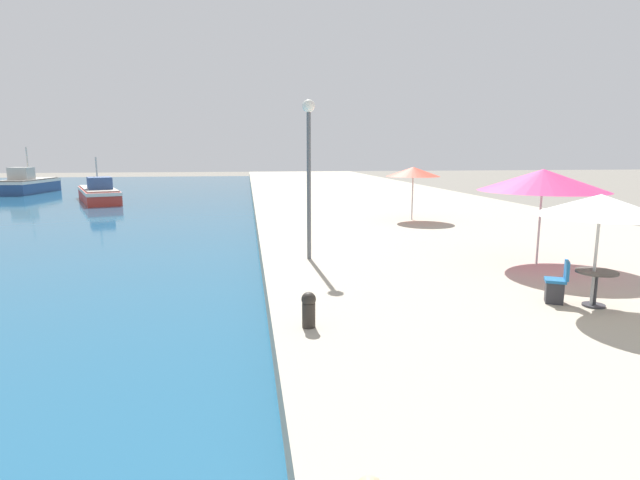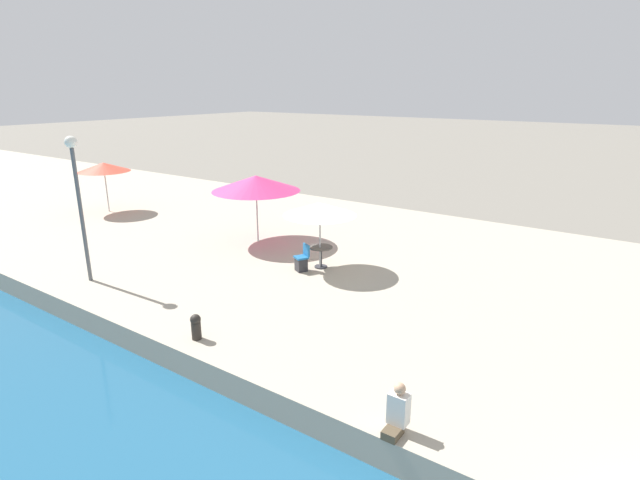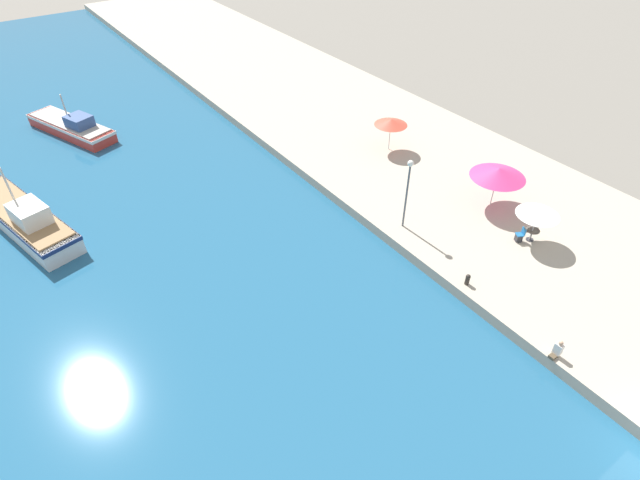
# 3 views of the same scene
# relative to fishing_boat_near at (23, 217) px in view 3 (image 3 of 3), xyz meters

# --- Properties ---
(quay_promenade) EXTENTS (16.00, 90.00, 0.71)m
(quay_promenade) POSITION_rel_fishing_boat_near_xyz_m (25.45, 6.04, -0.54)
(quay_promenade) COLOR #B2A893
(quay_promenade) RESTS_ON ground_plane
(fishing_boat_near) EXTENTS (4.94, 10.79, 4.34)m
(fishing_boat_near) POSITION_rel_fishing_boat_near_xyz_m (0.00, 0.00, 0.00)
(fishing_boat_near) COLOR silver
(fishing_boat_near) RESTS_ON water_basin
(fishing_boat_mid) EXTENTS (5.29, 9.07, 3.38)m
(fishing_boat_mid) POSITION_rel_fishing_boat_near_xyz_m (5.82, 11.72, -0.18)
(fishing_boat_mid) COLOR red
(fishing_boat_mid) RESTS_ON water_basin
(cafe_umbrella_pink) EXTENTS (2.47, 2.47, 2.30)m
(cafe_umbrella_pink) POSITION_rel_fishing_boat_near_xyz_m (23.95, -19.56, 1.89)
(cafe_umbrella_pink) COLOR #B7B7B7
(cafe_umbrella_pink) RESTS_ON quay_promenade
(cafe_umbrella_white) EXTENTS (3.46, 3.46, 2.65)m
(cafe_umbrella_white) POSITION_rel_fishing_boat_near_xyz_m (25.10, -15.72, 2.16)
(cafe_umbrella_white) COLOR #B7B7B7
(cafe_umbrella_white) RESTS_ON quay_promenade
(cafe_umbrella_striped) EXTENTS (2.47, 2.47, 2.43)m
(cafe_umbrella_striped) POSITION_rel_fishing_boat_near_xyz_m (24.60, -6.32, 2.02)
(cafe_umbrella_striped) COLOR #B7B7B7
(cafe_umbrella_striped) RESTS_ON quay_promenade
(cafe_table) EXTENTS (0.80, 0.80, 0.74)m
(cafe_table) POSITION_rel_fishing_boat_near_xyz_m (24.02, -19.54, 0.34)
(cafe_table) COLOR #333338
(cafe_table) RESTS_ON quay_promenade
(cafe_chair_left) EXTENTS (0.57, 0.55, 0.91)m
(cafe_chair_left) POSITION_rel_fishing_boat_near_xyz_m (23.38, -19.21, 0.13)
(cafe_chair_left) COLOR #2D2D33
(cafe_chair_left) RESTS_ON quay_promenade
(person_at_quay) EXTENTS (0.53, 0.36, 0.97)m
(person_at_quay) POSITION_rel_fishing_boat_near_xyz_m (17.78, -25.52, 0.24)
(person_at_quay) COLOR brown
(person_at_quay) RESTS_ON quay_promenade
(mooring_bollard) EXTENTS (0.26, 0.26, 0.65)m
(mooring_bollard) POSITION_rel_fishing_boat_near_xyz_m (18.10, -19.93, 0.16)
(mooring_bollard) COLOR #2D2823
(mooring_bollard) RESTS_ON quay_promenade
(lamppost) EXTENTS (0.36, 0.36, 4.56)m
(lamppost) POSITION_rel_fishing_boat_near_xyz_m (18.82, -14.15, 2.90)
(lamppost) COLOR #565B60
(lamppost) RESTS_ON quay_promenade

